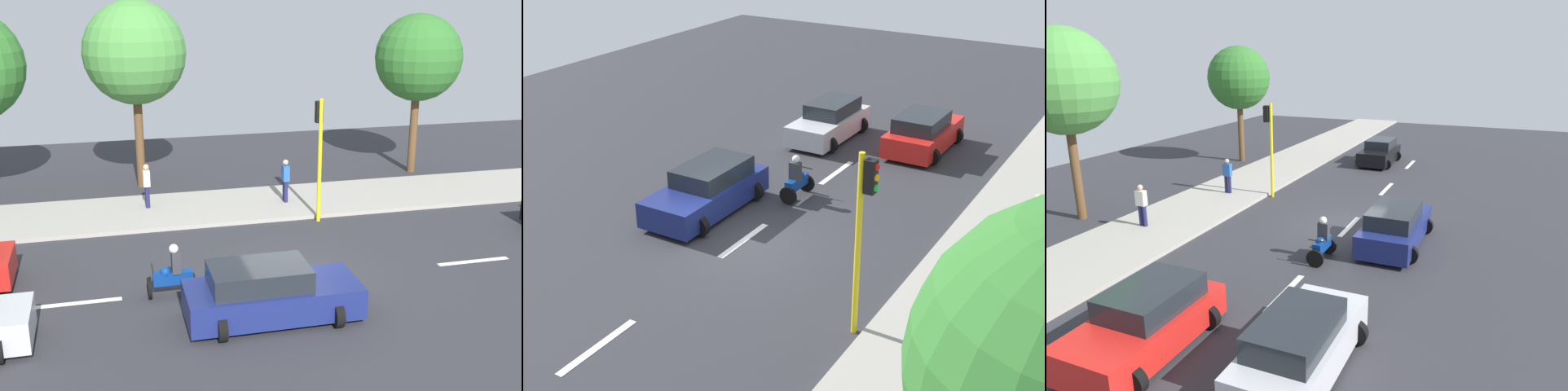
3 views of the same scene
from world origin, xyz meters
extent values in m
cube|color=#2D2D33|center=(0.00, 0.00, -0.05)|extent=(40.00, 60.00, 0.10)
cube|color=#9E998E|center=(7.00, 0.00, 0.07)|extent=(4.00, 60.00, 0.15)
cube|color=white|center=(0.00, -12.00, 0.01)|extent=(0.20, 2.40, 0.01)
cube|color=white|center=(0.00, -6.00, 0.01)|extent=(0.20, 2.40, 0.01)
cube|color=white|center=(0.00, 0.00, 0.01)|extent=(0.20, 2.40, 0.01)
cube|color=white|center=(0.00, 6.00, 0.01)|extent=(0.20, 2.40, 0.01)
cube|color=#B7B7BC|center=(-1.91, 9.04, 0.56)|extent=(1.73, 4.19, 0.80)
cube|color=#1E2328|center=(-1.91, 9.37, 1.24)|extent=(1.45, 2.35, 0.56)
cylinder|color=black|center=(-1.15, 7.66, 0.32)|extent=(0.64, 0.22, 0.64)
cylinder|color=black|center=(-2.66, 7.66, 0.32)|extent=(0.64, 0.22, 0.64)
cylinder|color=black|center=(-1.15, 10.42, 0.32)|extent=(0.64, 0.22, 0.64)
cube|color=navy|center=(-2.09, 1.06, 0.56)|extent=(1.84, 4.49, 0.80)
cube|color=#1E2328|center=(-2.09, 1.42, 1.24)|extent=(1.55, 2.51, 0.56)
cylinder|color=black|center=(-1.28, -0.42, 0.32)|extent=(0.64, 0.22, 0.64)
cylinder|color=black|center=(-2.90, -0.42, 0.32)|extent=(0.64, 0.22, 0.64)
cylinder|color=black|center=(-1.28, 2.54, 0.32)|extent=(0.64, 0.22, 0.64)
cylinder|color=black|center=(-2.90, 2.54, 0.32)|extent=(0.64, 0.22, 0.64)
cube|color=red|center=(1.80, 9.79, 0.56)|extent=(1.88, 4.05, 0.80)
cube|color=#1E2328|center=(1.80, 9.46, 1.24)|extent=(1.58, 2.27, 0.56)
cylinder|color=black|center=(0.97, 11.12, 0.32)|extent=(0.64, 0.22, 0.64)
cylinder|color=black|center=(2.63, 11.12, 0.32)|extent=(0.64, 0.22, 0.64)
cylinder|color=black|center=(0.97, 8.45, 0.32)|extent=(0.64, 0.22, 0.64)
cylinder|color=black|center=(2.63, 8.45, 0.32)|extent=(0.64, 0.22, 0.64)
cube|color=black|center=(1.87, -11.47, 0.56)|extent=(1.79, 3.98, 0.80)
cube|color=#1E2328|center=(1.87, -11.79, 1.24)|extent=(1.51, 2.23, 0.56)
cylinder|color=black|center=(1.08, -10.16, 0.32)|extent=(0.64, 0.22, 0.64)
cylinder|color=black|center=(2.65, -10.16, 0.32)|extent=(0.64, 0.22, 0.64)
cylinder|color=black|center=(1.08, -12.78, 0.32)|extent=(0.64, 0.22, 0.64)
cylinder|color=black|center=(2.65, -12.78, 0.32)|extent=(0.64, 0.22, 0.64)
cylinder|color=black|center=(-0.15, 4.04, 0.30)|extent=(0.60, 0.10, 0.60)
cylinder|color=black|center=(-0.15, 2.84, 0.30)|extent=(0.60, 0.10, 0.60)
cube|color=navy|center=(-0.15, 3.39, 0.55)|extent=(0.28, 1.10, 0.36)
sphere|color=navy|center=(-0.15, 3.59, 0.73)|extent=(0.32, 0.32, 0.32)
cylinder|color=black|center=(-0.15, 3.94, 0.90)|extent=(0.55, 0.04, 0.04)
cube|color=#333338|center=(-0.15, 3.29, 1.00)|extent=(0.36, 0.24, 0.60)
sphere|color=silver|center=(-0.15, 3.34, 1.40)|extent=(0.26, 0.26, 0.26)
cylinder|color=#1E1E4C|center=(7.32, 3.48, 0.57)|extent=(0.16, 0.16, 0.85)
cylinder|color=#1E1E4C|center=(7.52, 3.48, 0.57)|extent=(0.16, 0.16, 0.85)
cube|color=silver|center=(7.42, 3.48, 1.30)|extent=(0.40, 0.24, 0.60)
sphere|color=tan|center=(7.42, 3.48, 1.73)|extent=(0.22, 0.22, 0.22)
cylinder|color=#1E1E4C|center=(6.73, -1.82, 0.57)|extent=(0.16, 0.16, 0.85)
cylinder|color=#1E1E4C|center=(6.93, -1.82, 0.57)|extent=(0.16, 0.16, 0.85)
cube|color=#2659B2|center=(6.83, -1.82, 1.30)|extent=(0.40, 0.24, 0.60)
sphere|color=tan|center=(6.83, -1.82, 1.73)|extent=(0.22, 0.22, 0.22)
cylinder|color=yellow|center=(4.75, -2.49, 2.25)|extent=(0.14, 0.14, 4.50)
cube|color=black|center=(4.97, -2.49, 4.00)|extent=(0.24, 0.24, 0.76)
sphere|color=red|center=(5.09, -2.49, 4.24)|extent=(0.16, 0.16, 0.16)
sphere|color=#F2A50C|center=(5.09, -2.49, 4.00)|extent=(0.16, 0.16, 0.16)
sphere|color=green|center=(5.09, -2.49, 3.76)|extent=(0.16, 0.16, 0.16)
cylinder|color=brown|center=(10.21, -8.84, 1.94)|extent=(0.36, 0.36, 3.88)
sphere|color=#2D6B28|center=(10.21, -8.84, 5.21)|extent=(3.82, 3.82, 3.82)
cylinder|color=brown|center=(10.73, 3.46, 2.10)|extent=(0.36, 0.36, 4.20)
sphere|color=#478C3D|center=(10.73, 3.46, 5.67)|extent=(4.19, 4.19, 4.19)
camera|label=1|loc=(-17.04, 5.06, 8.24)|focal=45.79mm
camera|label=2|loc=(10.55, -15.50, 9.91)|focal=49.83mm
camera|label=3|loc=(-5.56, 17.34, 6.79)|focal=33.04mm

